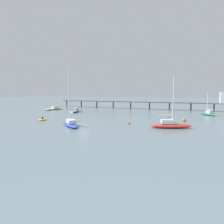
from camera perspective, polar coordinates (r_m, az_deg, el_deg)
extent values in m
plane|color=slate|center=(48.06, -7.82, -3.57)|extent=(400.00, 400.00, 0.00)
cube|color=#4C4C51|center=(89.59, 7.78, 2.77)|extent=(76.44, 6.65, 0.30)
cylinder|color=#38332D|center=(104.74, -12.45, 2.26)|extent=(0.50, 0.50, 2.89)
cylinder|color=#38332D|center=(100.41, -8.51, 2.18)|extent=(0.50, 0.50, 2.89)
cylinder|color=#38332D|center=(96.59, -4.25, 2.08)|extent=(0.50, 0.50, 2.89)
cylinder|color=#38332D|center=(93.34, 0.34, 1.97)|extent=(0.50, 0.50, 2.89)
cylinder|color=#38332D|center=(90.74, 5.23, 1.83)|extent=(0.50, 0.50, 2.89)
cylinder|color=#38332D|center=(88.83, 10.36, 1.67)|extent=(0.50, 0.50, 2.89)
cylinder|color=#38332D|center=(87.66, 15.68, 1.49)|extent=(0.50, 0.50, 2.89)
cylinder|color=#38332D|center=(87.26, 21.09, 1.29)|extent=(0.50, 0.50, 2.89)
cylinder|color=#38332D|center=(87.65, 26.50, 1.09)|extent=(0.50, 0.50, 2.89)
ellipsoid|color=gray|center=(77.04, -10.09, 0.27)|extent=(4.42, 8.33, 0.84)
cube|color=silver|center=(77.59, -9.98, 0.95)|extent=(2.07, 2.86, 0.89)
cylinder|color=silver|center=(76.30, -10.25, 4.77)|extent=(0.22, 0.22, 11.26)
cylinder|color=silver|center=(78.27, -9.84, 2.16)|extent=(1.39, 3.63, 0.17)
ellipsoid|color=red|center=(45.45, 15.96, -3.69)|extent=(9.05, 5.46, 0.95)
cube|color=silver|center=(45.16, 15.13, -2.59)|extent=(3.02, 2.57, 0.82)
cylinder|color=silver|center=(44.97, 16.71, 3.40)|extent=(0.22, 0.22, 10.28)
cylinder|color=silver|center=(44.90, 14.66, -0.76)|extent=(2.95, 1.26, 0.18)
ellipsoid|color=beige|center=(88.68, -15.92, 0.85)|extent=(3.57, 10.20, 0.78)
cube|color=silver|center=(89.16, -15.55, 1.36)|extent=(1.94, 2.98, 0.72)
cylinder|color=silver|center=(88.03, -16.28, 5.28)|extent=(0.24, 0.24, 12.97)
cylinder|color=silver|center=(89.35, -15.36, 2.65)|extent=(0.66, 3.56, 0.19)
ellipsoid|color=#287F4C|center=(73.10, 25.06, -0.58)|extent=(5.36, 5.67, 0.64)
cube|color=silver|center=(72.66, 25.36, -0.04)|extent=(2.00, 2.05, 0.83)
cylinder|color=silver|center=(73.03, 25.03, 2.47)|extent=(0.20, 0.20, 7.11)
cylinder|color=silver|center=(72.16, 25.71, 0.60)|extent=(2.01, 2.18, 0.16)
ellipsoid|color=#2D4CB7|center=(47.44, -11.53, -3.32)|extent=(8.90, 8.31, 0.72)
cube|color=silver|center=(46.57, -11.34, -2.55)|extent=(3.43, 3.31, 0.80)
cylinder|color=silver|center=(47.33, -11.84, 5.35)|extent=(0.24, 0.24, 13.59)
cylinder|color=silver|center=(45.88, -11.26, -0.10)|extent=(2.71, 2.45, 0.19)
ellipsoid|color=yellow|center=(57.84, -18.76, -2.05)|extent=(1.36, 2.89, 0.35)
cylinder|color=#26262D|center=(57.78, -18.77, -1.61)|extent=(0.37, 0.37, 0.55)
sphere|color=tan|center=(57.73, -18.79, -1.22)|extent=(0.24, 0.24, 0.24)
sphere|color=orange|center=(49.16, 4.77, -3.00)|extent=(0.56, 0.56, 0.56)
sphere|color=orange|center=(55.79, 19.43, -2.12)|extent=(0.82, 0.82, 0.82)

